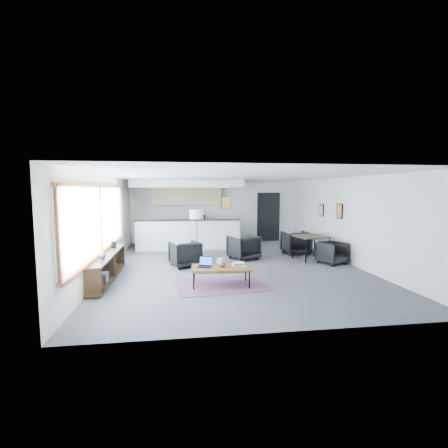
{
  "coord_description": "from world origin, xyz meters",
  "views": [
    {
      "loc": [
        -1.56,
        -9.18,
        2.21
      ],
      "look_at": [
        -0.2,
        0.4,
        1.19
      ],
      "focal_mm": 26.0,
      "sensor_mm": 36.0,
      "label": 1
    }
  ],
  "objects": [
    {
      "name": "room",
      "position": [
        0.0,
        0.0,
        1.3
      ],
      "size": [
        7.02,
        9.02,
        2.62
      ],
      "color": "#4C4C4F",
      "rests_on": "ground"
    },
    {
      "name": "window",
      "position": [
        -3.46,
        -0.9,
        1.46
      ],
      "size": [
        0.1,
        5.95,
        1.66
      ],
      "color": "#8CBFFF",
      "rests_on": "room"
    },
    {
      "name": "console",
      "position": [
        -3.3,
        -1.05,
        0.33
      ],
      "size": [
        0.35,
        3.0,
        0.8
      ],
      "color": "black",
      "rests_on": "floor"
    },
    {
      "name": "kitchenette",
      "position": [
        -1.2,
        3.71,
        1.38
      ],
      "size": [
        4.2,
        1.96,
        2.6
      ],
      "color": "white",
      "rests_on": "floor"
    },
    {
      "name": "doorway",
      "position": [
        2.3,
        4.42,
        1.07
      ],
      "size": [
        1.1,
        0.12,
        2.15
      ],
      "color": "black",
      "rests_on": "room"
    },
    {
      "name": "track_light",
      "position": [
        -0.59,
        2.2,
        2.53
      ],
      "size": [
        1.6,
        0.07,
        0.15
      ],
      "color": "silver",
      "rests_on": "room"
    },
    {
      "name": "wall_art_lower",
      "position": [
        3.47,
        0.4,
        1.55
      ],
      "size": [
        0.03,
        0.38,
        0.48
      ],
      "color": "black",
      "rests_on": "room"
    },
    {
      "name": "wall_art_upper",
      "position": [
        3.47,
        1.7,
        1.5
      ],
      "size": [
        0.03,
        0.34,
        0.44
      ],
      "color": "black",
      "rests_on": "room"
    },
    {
      "name": "kilim_rug",
      "position": [
        -0.6,
        -1.89,
        0.01
      ],
      "size": [
        2.17,
        1.59,
        0.01
      ],
      "rotation": [
        0.0,
        0.0,
        0.11
      ],
      "color": "#5D324C",
      "rests_on": "floor"
    },
    {
      "name": "coffee_table",
      "position": [
        -0.6,
        -1.89,
        0.41
      ],
      "size": [
        1.4,
        0.82,
        0.44
      ],
      "rotation": [
        0.0,
        0.0,
        -0.07
      ],
      "color": "brown",
      "rests_on": "floor"
    },
    {
      "name": "laptop",
      "position": [
        -0.95,
        -1.8,
        0.5
      ],
      "size": [
        0.37,
        0.34,
        0.22
      ],
      "rotation": [
        0.0,
        0.0,
        -0.34
      ],
      "color": "black",
      "rests_on": "coffee_table"
    },
    {
      "name": "ceramic_pot",
      "position": [
        -0.58,
        -1.9,
        0.56
      ],
      "size": [
        0.23,
        0.23,
        0.23
      ],
      "rotation": [
        0.0,
        0.0,
        -0.19
      ],
      "color": "gray",
      "rests_on": "coffee_table"
    },
    {
      "name": "book_stack",
      "position": [
        -0.18,
        -1.87,
        0.48
      ],
      "size": [
        0.32,
        0.26,
        0.09
      ],
      "rotation": [
        0.0,
        0.0,
        0.07
      ],
      "color": "silver",
      "rests_on": "coffee_table"
    },
    {
      "name": "coaster",
      "position": [
        -0.56,
        -2.14,
        0.44
      ],
      "size": [
        0.12,
        0.12,
        0.01
      ],
      "rotation": [
        0.0,
        0.0,
        0.27
      ],
      "color": "#E5590C",
      "rests_on": "coffee_table"
    },
    {
      "name": "armchair_left",
      "position": [
        -1.38,
        0.12,
        0.4
      ],
      "size": [
        0.98,
        0.94,
        0.8
      ],
      "primitive_type": "imported",
      "rotation": [
        0.0,
        0.0,
        3.47
      ],
      "color": "black",
      "rests_on": "floor"
    },
    {
      "name": "armchair_right",
      "position": [
        0.49,
        0.86,
        0.42
      ],
      "size": [
        1.06,
        1.03,
        0.85
      ],
      "primitive_type": "imported",
      "rotation": [
        0.0,
        0.0,
        3.55
      ],
      "color": "black",
      "rests_on": "floor"
    },
    {
      "name": "floor_lamp",
      "position": [
        -0.97,
        1.36,
        1.37
      ],
      "size": [
        0.45,
        0.45,
        1.57
      ],
      "rotation": [
        0.0,
        0.0,
        0.0
      ],
      "color": "black",
      "rests_on": "floor"
    },
    {
      "name": "dining_table",
      "position": [
        2.57,
        0.46,
        0.7
      ],
      "size": [
        1.04,
        1.04,
        0.77
      ],
      "rotation": [
        0.0,
        0.0,
        0.16
      ],
      "color": "black",
      "rests_on": "floor"
    },
    {
      "name": "dining_chair_near",
      "position": [
        3.0,
        -0.16,
        0.31
      ],
      "size": [
        0.78,
        0.76,
        0.62
      ],
      "primitive_type": "imported",
      "rotation": [
        0.0,
        0.0,
        0.4
      ],
      "color": "black",
      "rests_on": "floor"
    },
    {
      "name": "dining_chair_far",
      "position": [
        2.46,
        1.46,
        0.37
      ],
      "size": [
        0.75,
        0.71,
        0.74
      ],
      "primitive_type": "imported",
      "rotation": [
        0.0,
        0.0,
        3.2
      ],
      "color": "black",
      "rests_on": "floor"
    },
    {
      "name": "microwave",
      "position": [
        -0.72,
        4.15,
        1.1
      ],
      "size": [
        0.5,
        0.29,
        0.33
      ],
      "primitive_type": "imported",
      "rotation": [
        0.0,
        0.0,
        -0.04
      ],
      "color": "black",
      "rests_on": "kitchenette"
    }
  ]
}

